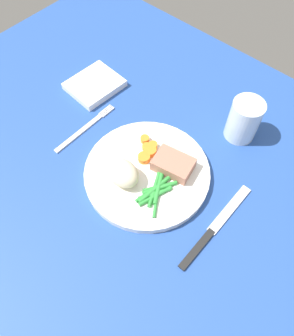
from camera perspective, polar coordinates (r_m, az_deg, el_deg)
The scene contains 10 objects.
dining_table at distance 64.50cm, azimuth -0.10°, elevation -3.00°, with size 120.00×90.00×2.00cm.
dinner_plate at distance 63.81cm, azimuth 0.00°, elevation -0.85°, with size 24.49×24.49×1.60cm, color white.
meat_portion at distance 62.61cm, azimuth 4.61°, elevation 0.67°, with size 7.45×5.19×2.53cm, color #A86B56.
mashed_potatoes at distance 60.43cm, azimuth -4.34°, elevation -0.87°, with size 6.88×5.23×4.48cm, color beige.
carrot_slices at distance 65.04cm, azimuth 0.13°, elevation 3.18°, with size 5.06×5.66×1.29cm.
green_beans at distance 60.58cm, azimuth 1.58°, elevation -3.98°, with size 5.91×8.79×0.87cm.
fork at distance 72.14cm, azimuth -10.79°, elevation 6.82°, with size 1.44×16.60×0.40cm.
knife at distance 60.68cm, azimuth 11.70°, elevation -10.18°, with size 1.70×20.50×0.64cm.
water_glass at distance 69.99cm, azimuth 16.43°, elevation 7.68°, with size 6.44×6.44×9.14cm.
napkin at distance 79.81cm, azimuth -9.14°, elevation 14.18°, with size 10.06×11.58×1.63cm, color white.
Camera 1 is at (20.58, -23.05, 57.62)cm, focal length 34.86 mm.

